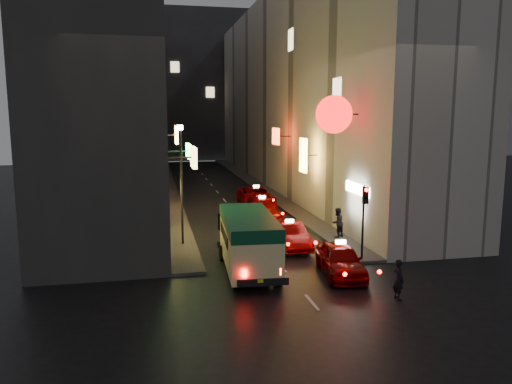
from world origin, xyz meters
TOP-DOWN VIEW (x-y plane):
  - ground at (0.00, 0.00)m, footprint 120.00×120.00m
  - building_left at (-8.00, 33.99)m, footprint 7.40×52.00m
  - building_right at (8.00, 33.99)m, footprint 8.32×52.00m
  - building_far at (0.00, 66.00)m, footprint 30.00×10.00m
  - sidewalk_left at (-4.25, 34.00)m, footprint 1.50×52.00m
  - sidewalk_right at (4.25, 34.00)m, footprint 1.50×52.00m
  - minibus at (-1.62, 8.08)m, footprint 2.46×6.10m
  - taxi_near at (2.20, 6.80)m, footprint 2.70×5.31m
  - taxi_second at (1.25, 11.60)m, footprint 2.11×4.94m
  - taxi_third at (1.35, 18.61)m, footprint 2.41×5.41m
  - taxi_far at (1.96, 23.41)m, footprint 2.30×5.36m
  - pedestrian_crossing at (3.30, 3.67)m, footprint 0.42×0.61m
  - pedestrian_sidewalk at (4.29, 12.62)m, footprint 0.83×0.76m
  - traffic_light at (4.00, 8.47)m, footprint 0.26×0.43m
  - lamp_post at (-4.20, 13.00)m, footprint 0.28×0.28m

SIDE VIEW (x-z plane):
  - ground at x=0.00m, z-range 0.00..0.00m
  - sidewalk_left at x=-4.25m, z-range 0.00..0.15m
  - sidewalk_right at x=4.25m, z-range 0.00..0.15m
  - taxi_second at x=1.25m, z-range -0.08..1.64m
  - taxi_near at x=2.20m, z-range -0.08..1.70m
  - taxi_far at x=1.96m, z-range -0.08..1.77m
  - taxi_third at x=1.35m, z-range -0.08..1.78m
  - pedestrian_crossing at x=3.30m, z-range 0.00..1.75m
  - pedestrian_sidewalk at x=4.29m, z-range 0.15..2.02m
  - minibus at x=-1.62m, z-range 0.34..2.91m
  - traffic_light at x=4.00m, z-range 0.94..4.44m
  - lamp_post at x=-4.20m, z-range 0.61..6.84m
  - building_left at x=-8.00m, z-range 0.00..18.00m
  - building_right at x=8.00m, z-range 0.00..18.00m
  - building_far at x=0.00m, z-range 0.00..22.00m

